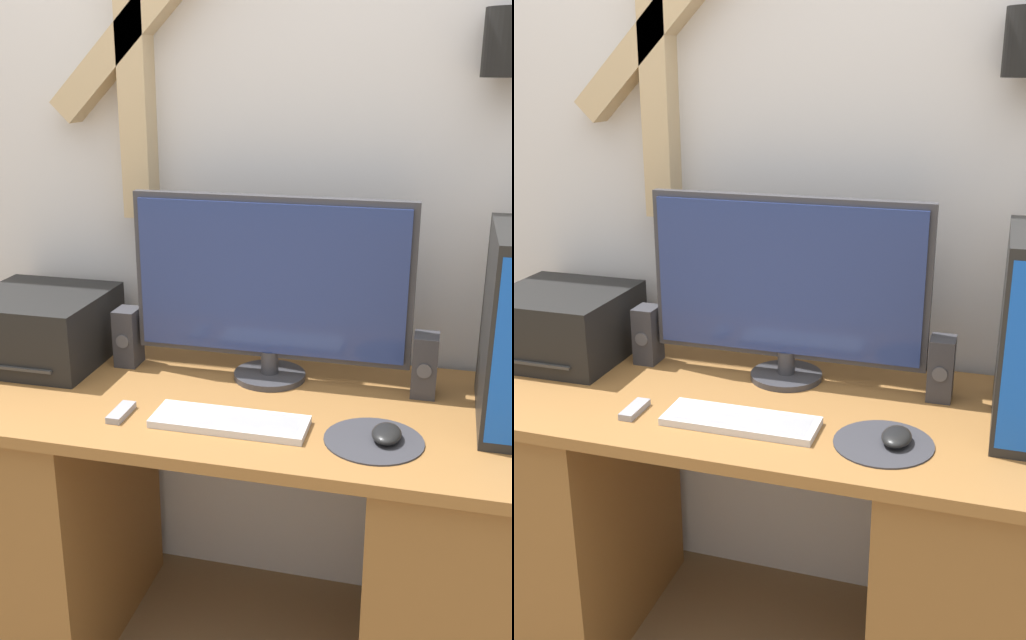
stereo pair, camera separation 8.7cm
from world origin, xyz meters
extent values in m
cube|color=silver|center=(0.00, 0.72, 1.35)|extent=(6.40, 0.05, 2.70)
cube|color=tan|center=(-0.38, 0.66, 1.66)|extent=(0.08, 0.08, 0.96)
cylinder|color=black|center=(0.59, 0.63, 1.65)|extent=(0.13, 0.13, 0.16)
cube|color=brown|center=(0.00, 0.33, 0.78)|extent=(1.68, 0.67, 0.03)
cube|color=brown|center=(-0.60, 0.33, 0.38)|extent=(0.47, 0.62, 0.76)
cube|color=brown|center=(0.60, 0.33, 0.38)|extent=(0.47, 0.62, 0.76)
cylinder|color=#333338|center=(0.04, 0.48, 0.80)|extent=(0.19, 0.19, 0.02)
cylinder|color=#333338|center=(0.04, 0.48, 0.84)|extent=(0.05, 0.05, 0.06)
cube|color=#333338|center=(0.04, 0.49, 1.07)|extent=(0.74, 0.03, 0.43)
cube|color=navy|center=(0.04, 0.47, 1.07)|extent=(0.71, 0.01, 0.40)
cube|color=silver|center=(0.02, 0.18, 0.80)|extent=(0.37, 0.12, 0.02)
cube|color=white|center=(0.02, 0.18, 0.81)|extent=(0.34, 0.11, 0.01)
cylinder|color=#2D2D33|center=(0.36, 0.19, 0.79)|extent=(0.23, 0.23, 0.00)
ellipsoid|color=black|center=(0.38, 0.20, 0.81)|extent=(0.07, 0.10, 0.03)
cube|color=black|center=(-0.62, 0.46, 0.89)|extent=(0.36, 0.35, 0.20)
cube|color=#333333|center=(-0.62, 0.35, 0.84)|extent=(0.25, 0.16, 0.01)
cube|color=#2D2D33|center=(-0.37, 0.48, 0.87)|extent=(0.06, 0.08, 0.16)
cylinder|color=#47474C|center=(-0.37, 0.44, 0.87)|extent=(0.04, 0.00, 0.04)
cube|color=#2D2D33|center=(0.45, 0.48, 0.87)|extent=(0.06, 0.08, 0.16)
cylinder|color=#47474C|center=(0.45, 0.44, 0.87)|extent=(0.04, 0.00, 0.04)
cube|color=gray|center=(-0.25, 0.17, 0.80)|extent=(0.04, 0.10, 0.02)
camera|label=1|loc=(0.47, -1.34, 1.59)|focal=42.00mm
camera|label=2|loc=(0.56, -1.31, 1.59)|focal=42.00mm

